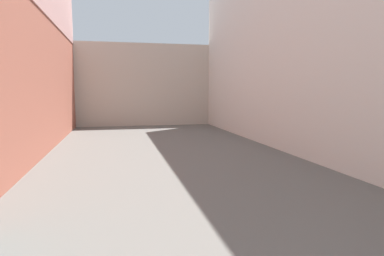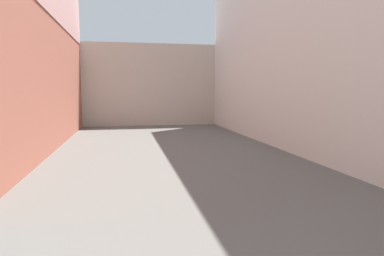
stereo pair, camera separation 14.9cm
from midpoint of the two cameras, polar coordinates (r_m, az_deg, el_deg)
ground_plane at (r=5.93m, az=2.23°, el=-11.11°), size 34.74×34.74×0.00m
building_left at (r=7.96m, az=-28.75°, el=18.64°), size 0.45×18.74×7.09m
building_right at (r=9.20m, az=22.44°, el=19.71°), size 0.45×18.74×7.94m
building_far_end at (r=17.91m, az=-7.19°, el=7.35°), size 9.69×2.00×4.13m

